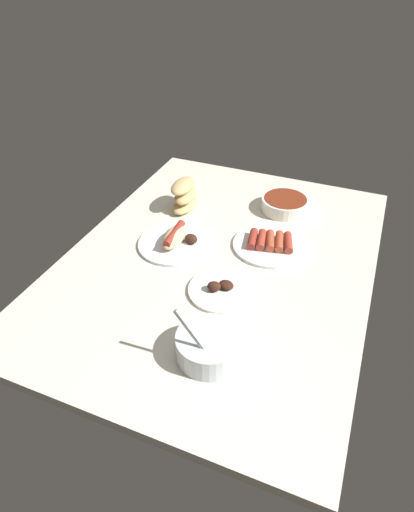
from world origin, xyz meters
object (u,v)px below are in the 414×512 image
object	(u,v)px
bowl_chili	(285,204)
bread_stack	(185,195)
plate_sausages	(270,244)
plate_grilled_meat	(222,289)
plate_hotdog_assembled	(175,240)
bowl_coleslaw	(209,345)

from	to	relation	value
bowl_chili	bread_stack	bearing A→B (deg)	-69.38
plate_sausages	plate_grilled_meat	bearing A→B (deg)	-14.48
plate_sausages	bread_stack	bearing A→B (deg)	-107.83
plate_grilled_meat	plate_hotdog_assembled	distance (cm)	26.30
plate_grilled_meat	plate_sausages	world-z (taller)	plate_grilled_meat
bread_stack	plate_hotdog_assembled	xyz separation A→B (cm)	(21.61, 6.53, -3.59)
bowl_coleslaw	plate_sausages	bearing A→B (deg)	178.29
bowl_chili	bowl_coleslaw	size ratio (longest dim) A/B	1.04
bowl_coleslaw	plate_sausages	distance (cm)	48.01
plate_grilled_meat	bread_stack	bearing A→B (deg)	-142.76
plate_grilled_meat	plate_sausages	xyz separation A→B (cm)	(-25.68, 6.63, 0.35)
bowl_chili	bowl_coleslaw	bearing A→B (deg)	-0.12
bowl_coleslaw	plate_sausages	size ratio (longest dim) A/B	0.69
bowl_chili	bowl_coleslaw	distance (cm)	71.60
plate_hotdog_assembled	bowl_coleslaw	world-z (taller)	bowl_coleslaw
plate_grilled_meat	plate_hotdog_assembled	world-z (taller)	plate_hotdog_assembled
bowl_chili	plate_sausages	distance (cm)	23.75
bread_stack	bowl_coleslaw	distance (cm)	67.76
bread_stack	plate_sausages	xyz separation A→B (cm)	(11.13, 34.60, -4.27)
bread_stack	bowl_chili	bearing A→B (deg)	110.62
plate_grilled_meat	bowl_coleslaw	bearing A→B (deg)	13.15
bowl_chili	plate_hotdog_assembled	xyz separation A→B (cm)	(34.15, -26.80, -0.81)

